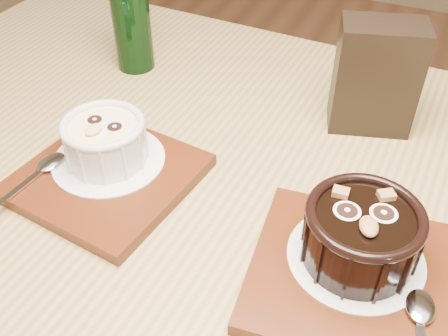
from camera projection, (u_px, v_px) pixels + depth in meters
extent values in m
cube|color=olive|center=(243.00, 220.00, 0.58)|extent=(1.24, 0.86, 0.04)
cylinder|color=olive|center=(94.00, 157.00, 1.25)|extent=(0.06, 0.06, 0.71)
cube|color=#53220D|center=(108.00, 177.00, 0.60)|extent=(0.20, 0.20, 0.01)
cylinder|color=white|center=(109.00, 160.00, 0.61)|extent=(0.13, 0.13, 0.00)
cylinder|color=silver|center=(106.00, 143.00, 0.59)|extent=(0.09, 0.09, 0.05)
cylinder|color=#FFEB9B|center=(103.00, 127.00, 0.58)|extent=(0.08, 0.08, 0.00)
torus|color=silver|center=(102.00, 125.00, 0.57)|extent=(0.09, 0.09, 0.01)
cylinder|color=black|center=(95.00, 120.00, 0.58)|extent=(0.02, 0.02, 0.00)
cylinder|color=black|center=(115.00, 127.00, 0.57)|extent=(0.02, 0.02, 0.00)
ellipsoid|color=#E0CC83|center=(94.00, 129.00, 0.56)|extent=(0.02, 0.02, 0.01)
cube|color=#53220D|center=(348.00, 275.00, 0.49)|extent=(0.20, 0.20, 0.01)
cylinder|color=white|center=(355.00, 257.00, 0.50)|extent=(0.13, 0.13, 0.00)
cylinder|color=black|center=(360.00, 237.00, 0.48)|extent=(0.10, 0.10, 0.05)
cylinder|color=black|center=(365.00, 218.00, 0.46)|extent=(0.09, 0.09, 0.00)
torus|color=black|center=(366.00, 215.00, 0.46)|extent=(0.11, 0.11, 0.01)
cylinder|color=black|center=(347.00, 210.00, 0.46)|extent=(0.03, 0.03, 0.00)
cylinder|color=black|center=(384.00, 213.00, 0.46)|extent=(0.03, 0.03, 0.00)
ellipsoid|color=#945D30|center=(369.00, 226.00, 0.45)|extent=(0.02, 0.03, 0.01)
cube|color=brown|center=(341.00, 192.00, 0.48)|extent=(0.02, 0.01, 0.01)
cube|color=brown|center=(386.00, 195.00, 0.48)|extent=(0.02, 0.02, 0.01)
cube|color=black|center=(376.00, 77.00, 0.64)|extent=(0.11, 0.09, 0.14)
cylinder|color=black|center=(131.00, 21.00, 0.75)|extent=(0.05, 0.05, 0.15)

